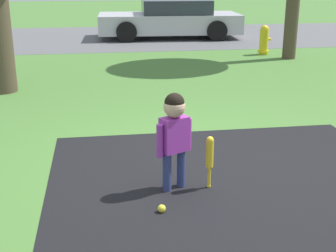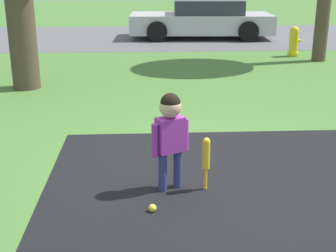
# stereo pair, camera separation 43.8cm
# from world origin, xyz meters

# --- Properties ---
(ground_plane) EXTENTS (60.00, 60.00, 0.00)m
(ground_plane) POSITION_xyz_m (0.00, 0.00, 0.00)
(ground_plane) COLOR #477533
(street_strip) EXTENTS (40.00, 6.00, 0.01)m
(street_strip) POSITION_xyz_m (0.00, 10.53, 0.00)
(street_strip) COLOR #59595B
(street_strip) RESTS_ON ground
(child) EXTENTS (0.36, 0.25, 0.98)m
(child) POSITION_xyz_m (-0.40, -0.66, 0.63)
(child) COLOR navy
(child) RESTS_ON ground
(baseball_bat) EXTENTS (0.07, 0.07, 0.54)m
(baseball_bat) POSITION_xyz_m (-0.06, -0.69, 0.35)
(baseball_bat) COLOR yellow
(baseball_bat) RESTS_ON ground
(sports_ball) EXTENTS (0.07, 0.07, 0.07)m
(sports_ball) POSITION_xyz_m (-0.59, -1.12, 0.04)
(sports_ball) COLOR yellow
(sports_ball) RESTS_ON ground
(fire_hydrant) EXTENTS (0.31, 0.28, 0.75)m
(fire_hydrant) POSITION_xyz_m (3.14, 6.69, 0.37)
(fire_hydrant) COLOR yellow
(fire_hydrant) RESTS_ON ground
(parked_car) EXTENTS (4.51, 2.25, 1.19)m
(parked_car) POSITION_xyz_m (1.27, 10.20, 0.57)
(parked_car) COLOR #B7B7BC
(parked_car) RESTS_ON ground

